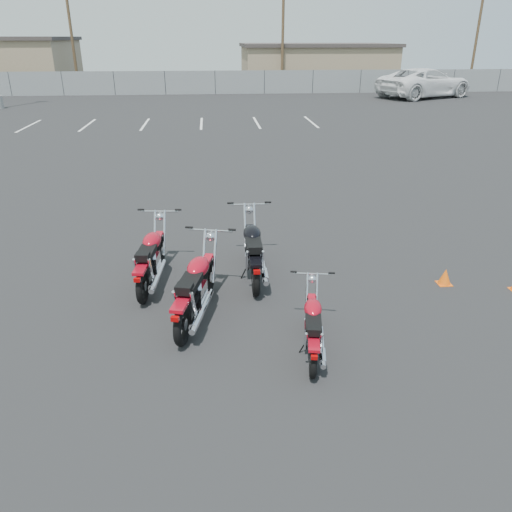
{
  "coord_description": "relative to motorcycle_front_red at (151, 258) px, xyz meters",
  "views": [
    {
      "loc": [
        -0.54,
        -7.61,
        4.28
      ],
      "look_at": [
        0.2,
        0.6,
        0.65
      ],
      "focal_mm": 35.0,
      "sensor_mm": 36.0,
      "label": 1
    }
  ],
  "objects": [
    {
      "name": "motorcycle_second_black",
      "position": [
        1.92,
        0.13,
        0.02
      ],
      "size": [
        0.91,
        2.36,
        1.16
      ],
      "color": "black",
      "rests_on": "ground"
    },
    {
      "name": "parking_line_stripes",
      "position": [
        -0.78,
        19.01,
        -0.5
      ],
      "size": [
        15.12,
        4.0,
        0.01
      ],
      "color": "silver",
      "rests_on": "ground"
    },
    {
      "name": "training_cone_extra",
      "position": [
        0.93,
        -0.46,
        -0.34
      ],
      "size": [
        0.28,
        0.28,
        0.33
      ],
      "color": "#FF600D",
      "rests_on": "ground"
    },
    {
      "name": "motorcycle_front_red",
      "position": [
        0.0,
        0.0,
        0.0
      ],
      "size": [
        0.88,
        2.28,
        1.11
      ],
      "color": "black",
      "rests_on": "ground"
    },
    {
      "name": "motorcycle_rear_red",
      "position": [
        2.57,
        -2.47,
        -0.1
      ],
      "size": [
        0.71,
        1.81,
        0.89
      ],
      "color": "black",
      "rests_on": "ground"
    },
    {
      "name": "motorcycle_third_red",
      "position": [
        0.86,
        -1.33,
        0.02
      ],
      "size": [
        1.07,
        2.37,
        1.17
      ],
      "color": "black",
      "rests_on": "ground"
    },
    {
      "name": "chainlink_fence",
      "position": [
        1.72,
        34.01,
        0.39
      ],
      "size": [
        80.06,
        0.06,
        1.8
      ],
      "color": "slate",
      "rests_on": "ground"
    },
    {
      "name": "training_cone_near",
      "position": [
        5.48,
        -0.55,
        -0.36
      ],
      "size": [
        0.25,
        0.25,
        0.3
      ],
      "color": "#FF600D",
      "rests_on": "ground"
    },
    {
      "name": "utility_pole_d",
      "position": [
        25.72,
        39.01,
        4.18
      ],
      "size": [
        1.8,
        0.24,
        9.0
      ],
      "color": "#483421",
      "rests_on": "ground"
    },
    {
      "name": "utility_pole_c",
      "position": [
        7.72,
        38.01,
        4.18
      ],
      "size": [
        1.8,
        0.24,
        9.0
      ],
      "color": "#483421",
      "rests_on": "ground"
    },
    {
      "name": "white_van",
      "position": [
        17.6,
        30.09,
        1.17
      ],
      "size": [
        6.94,
        9.51,
        3.36
      ],
      "primitive_type": "imported",
      "rotation": [
        0.0,
        0.0,
        2.01
      ],
      "color": "white",
      "rests_on": "ground"
    },
    {
      "name": "utility_pole_b",
      "position": [
        -10.28,
        39.01,
        4.18
      ],
      "size": [
        1.8,
        0.24,
        9.0
      ],
      "color": "#483421",
      "rests_on": "ground"
    },
    {
      "name": "tan_building_east",
      "position": [
        11.72,
        43.01,
        1.35
      ],
      "size": [
        14.4,
        9.4,
        3.7
      ],
      "color": "#947F5F",
      "rests_on": "ground"
    },
    {
      "name": "ground",
      "position": [
        1.72,
        -0.99,
        -0.51
      ],
      "size": [
        120.0,
        120.0,
        0.0
      ],
      "primitive_type": "plane",
      "color": "black",
      "rests_on": "ground"
    }
  ]
}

